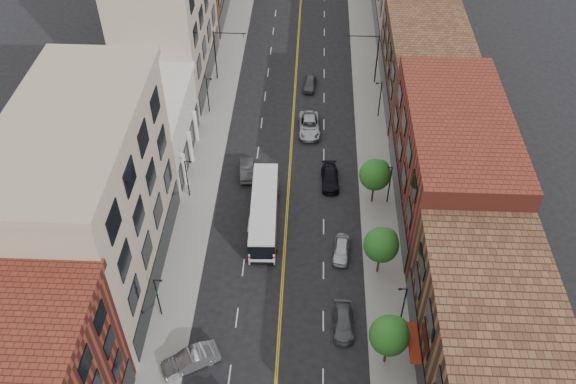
# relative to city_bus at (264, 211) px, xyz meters

# --- Properties ---
(sidewalk_left) EXTENTS (4.00, 110.00, 0.15)m
(sidewalk_left) POSITION_rel_city_bus_xyz_m (-7.66, 14.70, -1.75)
(sidewalk_left) COLOR gray
(sidewalk_left) RESTS_ON ground
(sidewalk_right) EXTENTS (4.00, 110.00, 0.15)m
(sidewalk_right) POSITION_rel_city_bus_xyz_m (12.34, 14.70, -1.75)
(sidewalk_right) COLOR gray
(sidewalk_right) RESTS_ON ground
(bldg_l_tanoffice) EXTENTS (10.00, 22.00, 18.00)m
(bldg_l_tanoffice) POSITION_rel_city_bus_xyz_m (-14.66, -7.30, 7.18)
(bldg_l_tanoffice) COLOR tan
(bldg_l_tanoffice) RESTS_ON ground
(bldg_l_white) EXTENTS (10.00, 14.00, 8.00)m
(bldg_l_white) POSITION_rel_city_bus_xyz_m (-14.66, 10.70, 2.18)
(bldg_l_white) COLOR silver
(bldg_l_white) RESTS_ON ground
(bldg_l_far_a) EXTENTS (10.00, 20.00, 18.00)m
(bldg_l_far_a) POSITION_rel_city_bus_xyz_m (-14.66, 27.70, 7.18)
(bldg_l_far_a) COLOR tan
(bldg_l_far_a) RESTS_ON ground
(bldg_r_near) EXTENTS (10.00, 26.00, 10.00)m
(bldg_r_near) POSITION_rel_city_bus_xyz_m (19.34, -20.30, 3.18)
(bldg_r_near) COLOR #533221
(bldg_r_near) RESTS_ON ground
(bldg_r_mid) EXTENTS (10.00, 22.00, 12.00)m
(bldg_r_mid) POSITION_rel_city_bus_xyz_m (19.34, 3.70, 4.18)
(bldg_r_mid) COLOR maroon
(bldg_r_mid) RESTS_ON ground
(bldg_r_far_a) EXTENTS (10.00, 20.00, 10.00)m
(bldg_r_far_a) POSITION_rel_city_bus_xyz_m (19.34, 24.70, 3.18)
(bldg_r_far_a) COLOR #533221
(bldg_r_far_a) RESTS_ON ground
(tree_r_1) EXTENTS (3.40, 3.40, 5.59)m
(tree_r_1) POSITION_rel_city_bus_xyz_m (11.73, -16.23, 2.31)
(tree_r_1) COLOR black
(tree_r_1) RESTS_ON sidewalk_right
(tree_r_2) EXTENTS (3.40, 3.40, 5.59)m
(tree_r_2) POSITION_rel_city_bus_xyz_m (11.73, -6.23, 2.31)
(tree_r_2) COLOR black
(tree_r_2) RESTS_ON sidewalk_right
(tree_r_3) EXTENTS (3.40, 3.40, 5.59)m
(tree_r_3) POSITION_rel_city_bus_xyz_m (11.73, 3.77, 2.31)
(tree_r_3) COLOR black
(tree_r_3) RESTS_ON sidewalk_right
(lamp_l_1) EXTENTS (0.81, 0.55, 5.05)m
(lamp_l_1) POSITION_rel_city_bus_xyz_m (-8.61, -12.30, 1.15)
(lamp_l_1) COLOR black
(lamp_l_1) RESTS_ON sidewalk_left
(lamp_l_2) EXTENTS (0.81, 0.55, 5.05)m
(lamp_l_2) POSITION_rel_city_bus_xyz_m (-8.61, 3.70, 1.15)
(lamp_l_2) COLOR black
(lamp_l_2) RESTS_ON sidewalk_left
(lamp_l_3) EXTENTS (0.81, 0.55, 5.05)m
(lamp_l_3) POSITION_rel_city_bus_xyz_m (-8.61, 19.70, 1.15)
(lamp_l_3) COLOR black
(lamp_l_3) RESTS_ON sidewalk_left
(lamp_r_1) EXTENTS (0.81, 0.55, 5.05)m
(lamp_r_1) POSITION_rel_city_bus_xyz_m (13.29, -12.30, 1.15)
(lamp_r_1) COLOR black
(lamp_r_1) RESTS_ON sidewalk_right
(lamp_r_2) EXTENTS (0.81, 0.55, 5.05)m
(lamp_r_2) POSITION_rel_city_bus_xyz_m (13.29, 3.70, 1.15)
(lamp_r_2) COLOR black
(lamp_r_2) RESTS_ON sidewalk_right
(lamp_r_3) EXTENTS (0.81, 0.55, 5.05)m
(lamp_r_3) POSITION_rel_city_bus_xyz_m (13.29, 19.70, 1.15)
(lamp_r_3) COLOR black
(lamp_r_3) RESTS_ON sidewalk_right
(signal_mast_left) EXTENTS (4.49, 0.18, 7.20)m
(signal_mast_left) POSITION_rel_city_bus_xyz_m (-7.93, 27.70, 2.83)
(signal_mast_left) COLOR black
(signal_mast_left) RESTS_ON sidewalk_left
(signal_mast_right) EXTENTS (4.49, 0.18, 7.20)m
(signal_mast_right) POSITION_rel_city_bus_xyz_m (12.61, 27.70, 2.83)
(signal_mast_right) COLOR black
(signal_mast_right) RESTS_ON sidewalk_right
(city_bus) EXTENTS (3.24, 12.27, 3.13)m
(city_bus) POSITION_rel_city_bus_xyz_m (0.00, 0.00, 0.00)
(city_bus) COLOR silver
(city_bus) RESTS_ON ground
(car_angle_b) EXTENTS (5.21, 3.92, 1.64)m
(car_angle_b) POSITION_rel_city_bus_xyz_m (-5.06, -17.36, -1.00)
(car_angle_b) COLOR #9EA0A6
(car_angle_b) RESTS_ON ground
(car_parked_mid) EXTENTS (1.89, 4.47, 1.29)m
(car_parked_mid) POSITION_rel_city_bus_xyz_m (8.14, -12.84, -1.18)
(car_parked_mid) COLOR #4D4E53
(car_parked_mid) RESTS_ON ground
(car_parked_far) EXTENTS (2.04, 4.21, 1.39)m
(car_parked_far) POSITION_rel_city_bus_xyz_m (8.14, -4.08, -1.13)
(car_parked_far) COLOR #B8B9C0
(car_parked_far) RESTS_ON ground
(car_lane_behind) EXTENTS (1.98, 4.48, 1.43)m
(car_lane_behind) POSITION_rel_city_bus_xyz_m (-2.61, 7.70, -1.11)
(car_lane_behind) COLOR #49494E
(car_lane_behind) RESTS_ON ground
(car_lane_a) EXTENTS (2.15, 4.87, 1.39)m
(car_lane_a) POSITION_rel_city_bus_xyz_m (7.03, 6.64, -1.13)
(car_lane_a) COLOR black
(car_lane_a) RESTS_ON ground
(car_lane_b) EXTENTS (2.90, 5.87, 1.60)m
(car_lane_b) POSITION_rel_city_bus_xyz_m (4.48, 16.35, -1.02)
(car_lane_b) COLOR #B3B6BB
(car_lane_b) RESTS_ON ground
(car_lane_c) EXTENTS (2.05, 4.26, 1.40)m
(car_lane_c) POSITION_rel_city_bus_xyz_m (4.35, 26.09, -1.12)
(car_lane_c) COLOR #47474B
(car_lane_c) RESTS_ON ground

